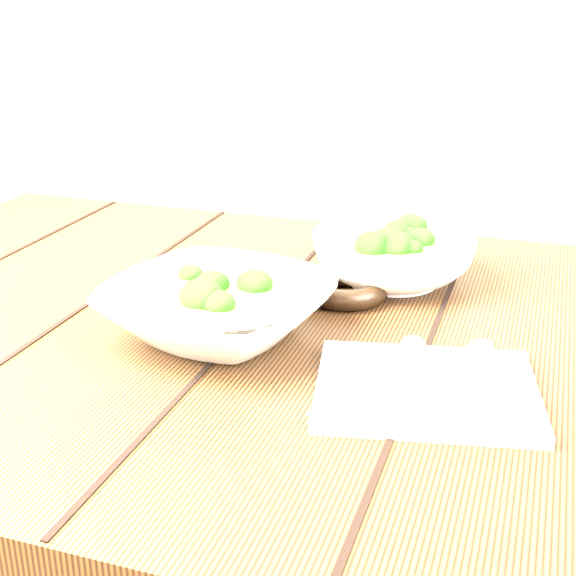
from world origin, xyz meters
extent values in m
cube|color=#3A2510|center=(0.00, 0.00, 0.73)|extent=(1.20, 0.80, 0.04)
cube|color=#3A2510|center=(-0.54, 0.34, 0.35)|extent=(0.07, 0.07, 0.71)
imported|color=silver|center=(-0.04, -0.04, 0.78)|extent=(0.27, 0.27, 0.06)
cylinder|color=#956B42|center=(-0.04, -0.04, 0.80)|extent=(0.19, 0.19, 0.00)
ellipsoid|color=#296616|center=(-0.02, -0.04, 0.80)|extent=(0.04, 0.04, 0.03)
ellipsoid|color=#296616|center=(-0.04, 0.00, 0.80)|extent=(0.04, 0.04, 0.03)
ellipsoid|color=#296616|center=(-0.09, -0.02, 0.80)|extent=(0.04, 0.04, 0.03)
ellipsoid|color=#296616|center=(-0.06, -0.07, 0.80)|extent=(0.04, 0.04, 0.03)
ellipsoid|color=#296616|center=(-0.01, -0.08, 0.80)|extent=(0.04, 0.04, 0.03)
imported|color=silver|center=(0.11, 0.18, 0.78)|extent=(0.27, 0.27, 0.06)
cylinder|color=#956B42|center=(0.11, 0.18, 0.80)|extent=(0.16, 0.16, 0.00)
ellipsoid|color=#296616|center=(0.12, 0.18, 0.81)|extent=(0.04, 0.03, 0.03)
ellipsoid|color=#296616|center=(0.12, 0.20, 0.81)|extent=(0.04, 0.03, 0.03)
ellipsoid|color=#296616|center=(0.10, 0.22, 0.81)|extent=(0.04, 0.03, 0.03)
ellipsoid|color=#296616|center=(0.09, 0.19, 0.81)|extent=(0.04, 0.03, 0.03)
ellipsoid|color=#296616|center=(0.07, 0.18, 0.81)|extent=(0.04, 0.03, 0.03)
ellipsoid|color=#296616|center=(0.06, 0.14, 0.81)|extent=(0.04, 0.03, 0.03)
ellipsoid|color=#296616|center=(0.10, 0.15, 0.81)|extent=(0.04, 0.03, 0.03)
ellipsoid|color=#296616|center=(0.12, 0.14, 0.81)|extent=(0.04, 0.03, 0.03)
ellipsoid|color=#296616|center=(0.16, 0.15, 0.81)|extent=(0.04, 0.03, 0.03)
torus|color=black|center=(0.06, 0.10, 0.76)|extent=(0.13, 0.13, 0.03)
cube|color=beige|center=(0.20, -0.10, 0.76)|extent=(0.23, 0.20, 0.01)
cylinder|color=#A19D8E|center=(0.18, -0.11, 0.76)|extent=(0.02, 0.13, 0.01)
ellipsoid|color=#A19D8E|center=(0.17, -0.03, 0.76)|extent=(0.03, 0.05, 0.01)
cylinder|color=#A19D8E|center=(0.22, -0.09, 0.76)|extent=(0.03, 0.13, 0.01)
ellipsoid|color=#A19D8E|center=(0.23, -0.02, 0.76)|extent=(0.03, 0.05, 0.01)
camera|label=1|loc=(0.28, -0.77, 1.12)|focal=50.00mm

